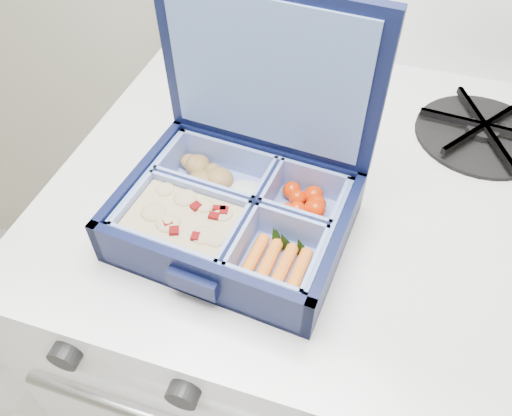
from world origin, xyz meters
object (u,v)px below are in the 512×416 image
(fork, at_px, (283,142))
(burner_grate, at_px, (483,129))
(stove, at_px, (301,337))
(bento_box, at_px, (235,215))

(fork, bearing_deg, burner_grate, 72.00)
(stove, distance_m, bento_box, 0.54)
(stove, relative_size, bento_box, 3.98)
(burner_grate, relative_size, fork, 1.10)
(stove, height_order, fork, fork)
(stove, xyz_separation_m, bento_box, (-0.07, -0.15, 0.52))
(burner_grate, bearing_deg, stove, -149.90)
(stove, relative_size, fork, 6.05)
(stove, xyz_separation_m, burner_grate, (0.19, 0.11, 0.50))
(bento_box, bearing_deg, burner_grate, 50.00)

